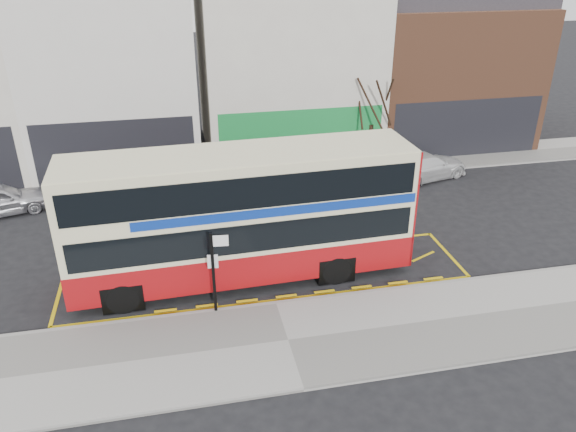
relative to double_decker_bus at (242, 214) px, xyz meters
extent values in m
plane|color=black|center=(0.73, -1.66, -2.41)|extent=(120.00, 120.00, 0.00)
cube|color=#999791|center=(0.73, -3.96, -2.34)|extent=(40.00, 4.00, 0.15)
cube|color=gray|center=(0.73, -2.03, -2.34)|extent=(40.00, 0.15, 0.15)
cube|color=#999791|center=(0.73, 9.34, -2.34)|extent=(50.00, 3.00, 0.15)
cube|color=silver|center=(-4.77, 13.34, 2.09)|extent=(8.00, 8.00, 9.00)
cube|color=black|center=(-4.77, 9.36, -0.81)|extent=(7.36, 0.06, 3.20)
cube|color=black|center=(-4.77, 9.38, -1.01)|extent=(5.60, 0.04, 2.00)
cube|color=beige|center=(4.23, 13.34, 1.84)|extent=(9.00, 8.00, 8.50)
cube|color=#168037|center=(4.23, 9.36, -0.81)|extent=(8.28, 0.06, 3.20)
cube|color=black|center=(4.23, 9.38, -1.01)|extent=(6.30, 0.04, 2.00)
cube|color=brown|center=(13.23, 13.34, 1.34)|extent=(9.00, 8.00, 7.50)
cube|color=black|center=(13.23, 9.36, -0.81)|extent=(8.28, 0.06, 3.20)
cube|color=black|center=(13.23, 9.38, -1.01)|extent=(6.30, 0.04, 2.00)
cube|color=beige|center=(-0.04, 0.00, 0.06)|extent=(11.53, 2.98, 4.21)
cube|color=maroon|center=(-0.04, 0.00, -1.48)|extent=(11.57, 3.02, 1.14)
cube|color=maroon|center=(5.66, 0.19, 0.06)|extent=(0.15, 2.64, 4.21)
cube|color=black|center=(-0.04, 0.00, -0.23)|extent=(11.07, 3.03, 0.99)
cube|color=black|center=(-0.04, 0.00, 1.33)|extent=(11.07, 3.03, 1.04)
cube|color=navy|center=(1.00, 0.03, 0.61)|extent=(9.24, 2.96, 0.31)
cube|color=black|center=(-5.74, -0.19, -0.49)|extent=(0.14, 2.39, 1.66)
cube|color=black|center=(-5.74, -0.19, 1.33)|extent=(0.14, 2.39, 1.04)
cube|color=black|center=(-5.73, -0.19, 0.50)|extent=(0.11, 1.82, 0.36)
cube|color=beige|center=(-0.04, 0.00, 2.11)|extent=(11.52, 2.88, 0.12)
cylinder|color=black|center=(-4.05, -1.32, -1.89)|extent=(1.05, 0.33, 1.04)
cylinder|color=black|center=(-4.13, 1.04, -1.89)|extent=(1.05, 0.33, 1.04)
cylinder|color=black|center=(3.02, -1.08, -1.89)|extent=(1.05, 0.33, 1.04)
cylinder|color=black|center=(2.94, 1.28, -1.89)|extent=(1.05, 0.33, 1.04)
cube|color=black|center=(-1.20, -2.06, -0.88)|extent=(0.10, 0.10, 2.77)
cube|color=white|center=(-0.93, -2.08, 0.23)|extent=(0.50, 0.09, 0.41)
cube|color=white|center=(-1.20, -2.00, -0.51)|extent=(0.32, 0.06, 0.46)
imported|color=#373A3E|center=(0.79, 8.04, -1.73)|extent=(4.34, 2.19, 1.36)
imported|color=white|center=(9.95, 7.08, -1.76)|extent=(4.83, 3.03, 1.30)
cylinder|color=black|center=(7.85, 9.37, -1.31)|extent=(0.24, 0.24, 2.20)
camera|label=1|loc=(-1.97, -16.78, 8.29)|focal=35.00mm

